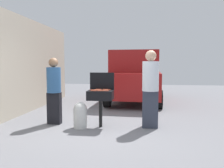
# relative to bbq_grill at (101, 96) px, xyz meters

# --- Properties ---
(ground_plane) EXTENTS (24.00, 24.00, 0.00)m
(ground_plane) POSITION_rel_bbq_grill_xyz_m (0.09, -0.23, -0.75)
(ground_plane) COLOR slate
(house_wall_side) EXTENTS (0.24, 8.00, 2.95)m
(house_wall_side) POSITION_rel_bbq_grill_xyz_m (-2.68, 0.77, 0.73)
(house_wall_side) COLOR #B2A893
(house_wall_side) RESTS_ON ground
(bbq_grill) EXTENTS (0.60, 0.44, 0.89)m
(bbq_grill) POSITION_rel_bbq_grill_xyz_m (0.00, 0.00, 0.00)
(bbq_grill) COLOR black
(bbq_grill) RESTS_ON ground
(grill_lid_open) EXTENTS (0.60, 0.05, 0.42)m
(grill_lid_open) POSITION_rel_bbq_grill_xyz_m (0.00, 0.22, 0.35)
(grill_lid_open) COLOR black
(grill_lid_open) RESTS_ON bbq_grill
(hot_dog_0) EXTENTS (0.13, 0.04, 0.03)m
(hot_dog_0) POSITION_rel_bbq_grill_xyz_m (-0.08, -0.01, 0.15)
(hot_dog_0) COLOR #C6593D
(hot_dog_0) RESTS_ON bbq_grill
(hot_dog_1) EXTENTS (0.13, 0.03, 0.03)m
(hot_dog_1) POSITION_rel_bbq_grill_xyz_m (0.16, 0.06, 0.15)
(hot_dog_1) COLOR #AD4228
(hot_dog_1) RESTS_ON bbq_grill
(hot_dog_2) EXTENTS (0.13, 0.04, 0.03)m
(hot_dog_2) POSITION_rel_bbq_grill_xyz_m (0.12, -0.01, 0.15)
(hot_dog_2) COLOR #AD4228
(hot_dog_2) RESTS_ON bbq_grill
(hot_dog_3) EXTENTS (0.13, 0.04, 0.03)m
(hot_dog_3) POSITION_rel_bbq_grill_xyz_m (-0.04, 0.02, 0.15)
(hot_dog_3) COLOR #C6593D
(hot_dog_3) RESTS_ON bbq_grill
(hot_dog_4) EXTENTS (0.13, 0.04, 0.03)m
(hot_dog_4) POSITION_rel_bbq_grill_xyz_m (-0.13, -0.16, 0.15)
(hot_dog_4) COLOR #B74C33
(hot_dog_4) RESTS_ON bbq_grill
(hot_dog_5) EXTENTS (0.13, 0.03, 0.03)m
(hot_dog_5) POSITION_rel_bbq_grill_xyz_m (0.15, -0.14, 0.15)
(hot_dog_5) COLOR #C6593D
(hot_dog_5) RESTS_ON bbq_grill
(hot_dog_6) EXTENTS (0.13, 0.03, 0.03)m
(hot_dog_6) POSITION_rel_bbq_grill_xyz_m (0.02, -0.16, 0.15)
(hot_dog_6) COLOR #B74C33
(hot_dog_6) RESTS_ON bbq_grill
(hot_dog_7) EXTENTS (0.13, 0.03, 0.03)m
(hot_dog_7) POSITION_rel_bbq_grill_xyz_m (0.12, -0.06, 0.15)
(hot_dog_7) COLOR #AD4228
(hot_dog_7) RESTS_ON bbq_grill
(hot_dog_8) EXTENTS (0.13, 0.03, 0.03)m
(hot_dog_8) POSITION_rel_bbq_grill_xyz_m (-0.05, -0.07, 0.15)
(hot_dog_8) COLOR #AD4228
(hot_dog_8) RESTS_ON bbq_grill
(hot_dog_9) EXTENTS (0.13, 0.03, 0.03)m
(hot_dog_9) POSITION_rel_bbq_grill_xyz_m (-0.07, 0.11, 0.15)
(hot_dog_9) COLOR #AD4228
(hot_dog_9) RESTS_ON bbq_grill
(hot_dog_10) EXTENTS (0.13, 0.03, 0.03)m
(hot_dog_10) POSITION_rel_bbq_grill_xyz_m (-0.18, -0.07, 0.15)
(hot_dog_10) COLOR #AD4228
(hot_dog_10) RESTS_ON bbq_grill
(hot_dog_11) EXTENTS (0.13, 0.03, 0.03)m
(hot_dog_11) POSITION_rel_bbq_grill_xyz_m (0.10, 0.12, 0.15)
(hot_dog_11) COLOR #AD4228
(hot_dog_11) RESTS_ON bbq_grill
(propane_tank) EXTENTS (0.32, 0.32, 0.62)m
(propane_tank) POSITION_rel_bbq_grill_xyz_m (-0.47, -0.14, -0.42)
(propane_tank) COLOR silver
(propane_tank) RESTS_ON ground
(person_left) EXTENTS (0.35, 0.35, 1.67)m
(person_left) POSITION_rel_bbq_grill_xyz_m (-1.21, 0.14, 0.16)
(person_left) COLOR black
(person_left) RESTS_ON ground
(person_right) EXTENTS (0.38, 0.38, 1.83)m
(person_right) POSITION_rel_bbq_grill_xyz_m (1.18, 0.11, 0.25)
(person_right) COLOR #333847
(person_right) RESTS_ON ground
(parked_minivan) EXTENTS (2.19, 4.48, 2.02)m
(parked_minivan) POSITION_rel_bbq_grill_xyz_m (0.74, 3.97, 0.28)
(parked_minivan) COLOR maroon
(parked_minivan) RESTS_ON ground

